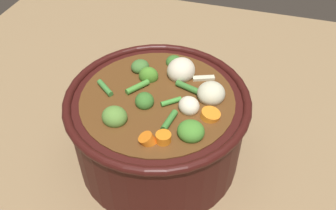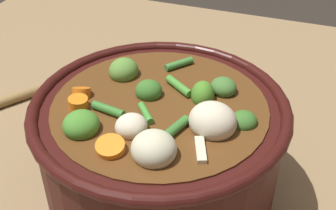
# 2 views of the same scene
# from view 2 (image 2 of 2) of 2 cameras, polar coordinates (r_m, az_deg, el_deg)

# --- Properties ---
(ground_plane) EXTENTS (1.10, 1.10, 0.00)m
(ground_plane) POSITION_cam_2_polar(r_m,az_deg,el_deg) (0.55, -0.94, -11.06)
(ground_plane) COLOR #8C704C
(cooking_pot) EXTENTS (0.28, 0.28, 0.16)m
(cooking_pot) POSITION_cam_2_polar(r_m,az_deg,el_deg) (0.50, -1.01, -5.48)
(cooking_pot) COLOR #38110F
(cooking_pot) RESTS_ON ground_plane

